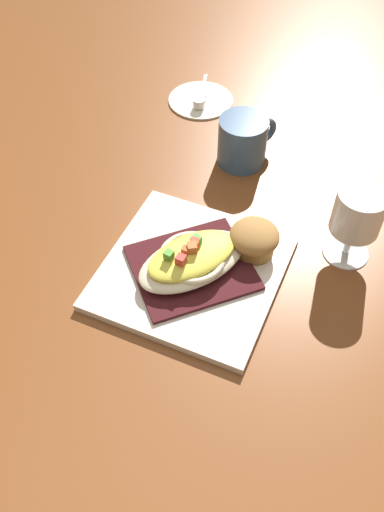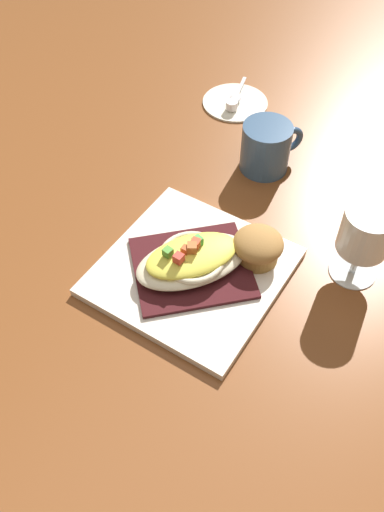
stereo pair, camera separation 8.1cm
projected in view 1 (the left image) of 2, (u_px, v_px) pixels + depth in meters
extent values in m
plane|color=brown|center=(192.00, 274.00, 0.85)|extent=(2.60, 2.60, 0.00)
cube|color=white|center=(192.00, 271.00, 0.84)|extent=(0.27, 0.27, 0.01)
cube|color=#3F1518|center=(192.00, 267.00, 0.83)|extent=(0.23, 0.23, 0.01)
ellipsoid|color=beige|center=(192.00, 261.00, 0.82)|extent=(0.18, 0.20, 0.03)
torus|color=beige|center=(192.00, 257.00, 0.81)|extent=(0.14, 0.14, 0.01)
ellipsoid|color=#E2D747|center=(192.00, 255.00, 0.81)|extent=(0.15, 0.16, 0.02)
cube|color=#4E9534|center=(169.00, 255.00, 0.79)|extent=(0.01, 0.01, 0.01)
cube|color=#B85327|center=(186.00, 250.00, 0.80)|extent=(0.01, 0.01, 0.01)
cube|color=#C73D30|center=(181.00, 260.00, 0.78)|extent=(0.01, 0.01, 0.01)
cube|color=#B15F2C|center=(192.00, 247.00, 0.80)|extent=(0.02, 0.02, 0.01)
cube|color=#CC4628|center=(192.00, 242.00, 0.80)|extent=(0.01, 0.01, 0.01)
cube|color=green|center=(195.00, 240.00, 0.81)|extent=(0.02, 0.02, 0.01)
cylinder|color=olive|center=(253.00, 245.00, 0.85)|extent=(0.06, 0.06, 0.02)
ellipsoid|color=#9F6F39|center=(255.00, 236.00, 0.83)|extent=(0.08, 0.08, 0.04)
ellipsoid|color=#4C0F23|center=(255.00, 233.00, 0.83)|extent=(0.03, 0.03, 0.01)
cylinder|color=#314D6E|center=(242.00, 141.00, 0.98)|extent=(0.09, 0.09, 0.09)
torus|color=#314D6E|center=(265.00, 131.00, 1.00)|extent=(0.04, 0.05, 0.05)
cylinder|color=#4C2D14|center=(241.00, 154.00, 1.00)|extent=(0.07, 0.07, 0.02)
cylinder|color=white|center=(345.00, 252.00, 0.87)|extent=(0.07, 0.07, 0.00)
cylinder|color=white|center=(349.00, 240.00, 0.85)|extent=(0.01, 0.01, 0.05)
cylinder|color=white|center=(359.00, 211.00, 0.80)|extent=(0.08, 0.08, 0.07)
cylinder|color=silver|center=(356.00, 220.00, 0.82)|extent=(0.06, 0.06, 0.04)
cylinder|color=white|center=(201.00, 99.00, 1.13)|extent=(0.13, 0.13, 0.01)
ellipsoid|color=silver|center=(201.00, 96.00, 1.12)|extent=(0.03, 0.04, 0.01)
cube|color=silver|center=(204.00, 83.00, 1.15)|extent=(0.02, 0.07, 0.00)
cylinder|color=white|center=(199.00, 103.00, 1.10)|extent=(0.02, 0.02, 0.02)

